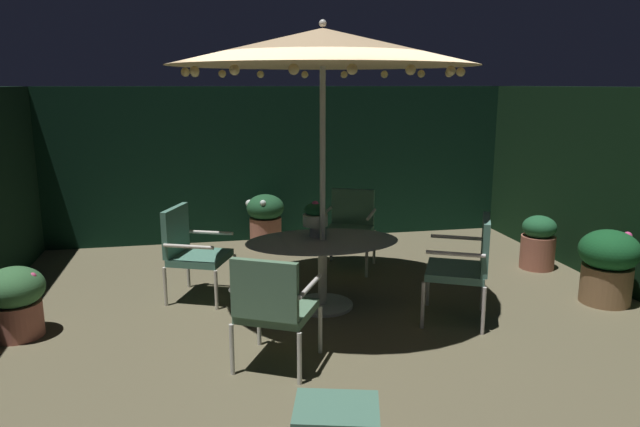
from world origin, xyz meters
name	(u,v)px	position (x,y,z in m)	size (l,w,h in m)	color
ground_plane	(325,315)	(0.00, 0.00, -0.01)	(7.16, 6.56, 0.02)	brown
hedge_backdrop_rear	(281,163)	(0.00, 3.13, 1.09)	(7.16, 0.30, 2.19)	black
patio_dining_table	(323,256)	(0.02, 0.22, 0.54)	(1.54, 1.03, 0.70)	beige
patio_umbrella	(323,47)	(0.02, 0.22, 2.55)	(2.90, 2.90, 2.80)	silver
centerpiece_planter	(315,216)	(-0.03, 0.37, 0.91)	(0.25, 0.25, 0.37)	beige
patio_chair_north	(467,261)	(1.28, -0.39, 0.59)	(0.78, 0.81, 1.02)	silver
patio_chair_northeast	(350,223)	(0.62, 1.49, 0.55)	(0.78, 0.78, 0.94)	beige
patio_chair_east	(191,247)	(-1.28, 0.76, 0.55)	(0.76, 0.78, 0.97)	beige
patio_chair_southeast	(273,304)	(-0.63, -1.02, 0.55)	(0.78, 0.78, 0.95)	silver
ottoman_footrest	(336,414)	(-0.41, -2.26, 0.31)	(0.59, 0.52, 0.36)	beige
potted_plant_left_near	(608,264)	(2.91, -0.24, 0.42)	(0.60, 0.60, 0.77)	#8E6745
potted_plant_back_left	(265,218)	(-0.30, 2.61, 0.40)	(0.53, 0.52, 0.73)	#AB6451
potted_plant_left_far	(538,242)	(2.86, 0.96, 0.33)	(0.41, 0.41, 0.66)	#AB614D
potted_plant_front_corner	(15,299)	(-2.81, 0.05, 0.35)	(0.52, 0.52, 0.64)	#AF6050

